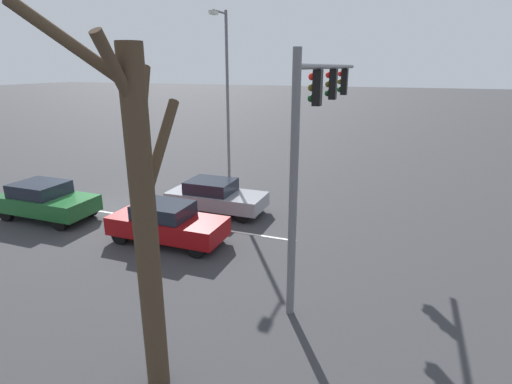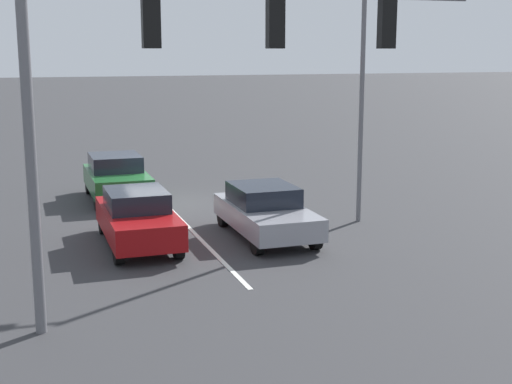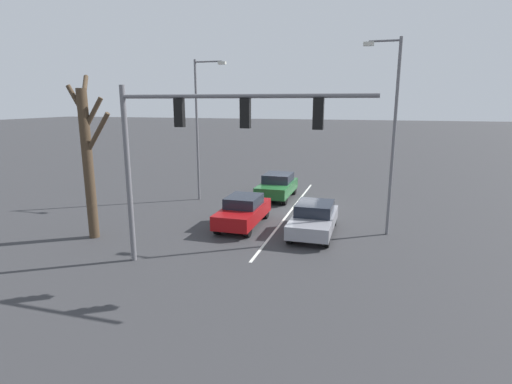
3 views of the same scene
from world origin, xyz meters
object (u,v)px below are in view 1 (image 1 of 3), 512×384
object	(u,v)px
car_maroon_midlane_front	(167,223)
car_darkgreen_midlane_second	(45,200)
car_gray_leftlane_front	(215,196)
traffic_signal_gantry	(320,113)
bare_tree_near	(142,211)
street_lamp_left_shoulder	(226,94)

from	to	relation	value
car_maroon_midlane_front	car_darkgreen_midlane_second	bearing A→B (deg)	-92.53
car_gray_leftlane_front	car_maroon_midlane_front	world-z (taller)	car_maroon_midlane_front
traffic_signal_gantry	car_gray_leftlane_front	bearing A→B (deg)	-123.13
car_gray_leftlane_front	bare_tree_near	xyz separation A→B (m)	(9.36, 3.25, 2.95)
car_gray_leftlane_front	street_lamp_left_shoulder	bearing A→B (deg)	-165.52
car_gray_leftlane_front	car_maroon_midlane_front	bearing A→B (deg)	-3.74
car_gray_leftlane_front	traffic_signal_gantry	size ratio (longest dim) A/B	0.48
traffic_signal_gantry	bare_tree_near	bearing A→B (deg)	-17.28
car_gray_leftlane_front	car_maroon_midlane_front	xyz separation A→B (m)	(3.48, -0.23, 0.03)
car_maroon_midlane_front	traffic_signal_gantry	world-z (taller)	traffic_signal_gantry
street_lamp_left_shoulder	bare_tree_near	distance (m)	13.16
car_darkgreen_midlane_second	street_lamp_left_shoulder	distance (m)	9.29
traffic_signal_gantry	street_lamp_left_shoulder	xyz separation A→B (m)	(-6.45, -5.93, 0.01)
car_maroon_midlane_front	car_darkgreen_midlane_second	distance (m)	6.05
car_darkgreen_midlane_second	car_gray_leftlane_front	bearing A→B (deg)	117.17
car_maroon_midlane_front	car_darkgreen_midlane_second	world-z (taller)	car_darkgreen_midlane_second
car_darkgreen_midlane_second	street_lamp_left_shoulder	bearing A→B (deg)	139.15
traffic_signal_gantry	street_lamp_left_shoulder	size ratio (longest dim) A/B	1.02
car_maroon_midlane_front	street_lamp_left_shoulder	world-z (taller)	street_lamp_left_shoulder
car_maroon_midlane_front	street_lamp_left_shoulder	distance (m)	7.79
car_gray_leftlane_front	car_darkgreen_midlane_second	world-z (taller)	car_darkgreen_midlane_second
traffic_signal_gantry	street_lamp_left_shoulder	distance (m)	8.76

